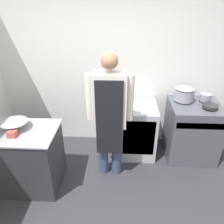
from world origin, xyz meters
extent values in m
cube|color=white|center=(0.00, 1.87, 1.35)|extent=(8.00, 0.05, 2.70)
cube|color=#2D2D33|center=(-1.17, 0.66, 0.43)|extent=(1.11, 0.65, 0.86)
cube|color=gray|center=(-1.17, 0.66, 0.87)|extent=(1.16, 0.68, 0.02)
cube|color=#4C4F56|center=(1.37, 1.44, 0.47)|extent=(0.77, 0.70, 0.93)
cube|color=gray|center=(1.37, 1.10, 0.77)|extent=(0.71, 0.03, 0.10)
cube|color=gray|center=(1.37, 1.78, 0.94)|extent=(0.77, 0.03, 0.02)
cube|color=#A8ADB2|center=(0.50, 1.49, 0.43)|extent=(0.57, 0.67, 0.87)
cube|color=silver|center=(0.50, 1.16, 0.48)|extent=(0.49, 0.02, 0.61)
cylinder|color=#38476B|center=(-0.03, 0.94, 0.42)|extent=(0.14, 0.14, 0.84)
cylinder|color=#38476B|center=(0.17, 0.94, 0.42)|extent=(0.14, 0.14, 0.84)
cube|color=silver|center=(0.07, 0.94, 1.21)|extent=(0.44, 0.22, 0.74)
cube|color=black|center=(0.07, 0.82, 0.99)|extent=(0.35, 0.02, 1.06)
cylinder|color=silver|center=(-0.19, 0.94, 1.25)|extent=(0.09, 0.09, 0.63)
cylinder|color=silver|center=(0.33, 0.94, 1.25)|extent=(0.09, 0.09, 0.63)
sphere|color=#9E7051|center=(0.07, 0.94, 1.71)|extent=(0.21, 0.21, 0.21)
cone|color=gray|center=(-1.13, 0.71, 0.94)|extent=(0.34, 0.34, 0.10)
cube|color=#B24C3F|center=(-1.09, 0.54, 0.92)|extent=(0.10, 0.10, 0.08)
cylinder|color=gray|center=(1.19, 1.56, 1.04)|extent=(0.30, 0.30, 0.17)
ellipsoid|color=gray|center=(1.19, 1.56, 1.14)|extent=(0.29, 0.29, 0.05)
cylinder|color=#262628|center=(1.52, 1.32, 0.97)|extent=(0.22, 0.22, 0.04)
cylinder|color=gray|center=(1.52, 1.56, 1.01)|extent=(0.17, 0.17, 0.11)
camera|label=1|loc=(0.23, -1.60, 2.39)|focal=35.00mm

